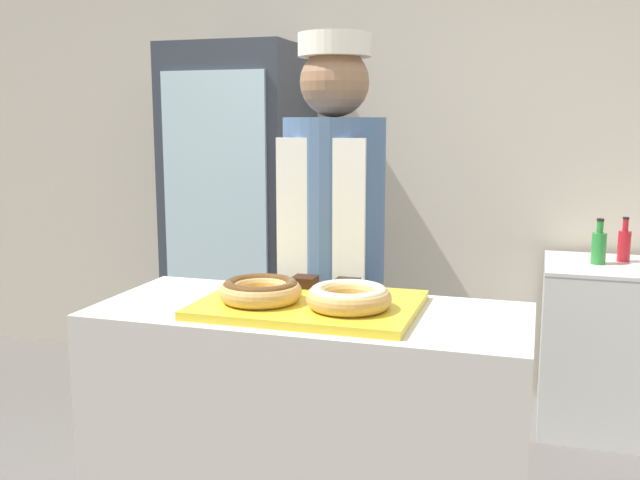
% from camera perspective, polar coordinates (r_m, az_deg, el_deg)
% --- Properties ---
extents(wall_back, '(8.00, 0.06, 2.70)m').
position_cam_1_polar(wall_back, '(4.02, 8.68, 7.41)').
color(wall_back, beige).
rests_on(wall_back, ground_plane).
extents(display_counter, '(1.21, 0.52, 0.97)m').
position_cam_1_polar(display_counter, '(2.18, -0.82, -17.92)').
color(display_counter, beige).
rests_on(display_counter, ground_plane).
extents(serving_tray, '(0.60, 0.44, 0.02)m').
position_cam_1_polar(serving_tray, '(2.00, -0.85, -5.20)').
color(serving_tray, yellow).
rests_on(serving_tray, display_counter).
extents(donut_chocolate_glaze, '(0.23, 0.23, 0.06)m').
position_cam_1_polar(donut_chocolate_glaze, '(1.99, -4.79, -3.99)').
color(donut_chocolate_glaze, tan).
rests_on(donut_chocolate_glaze, serving_tray).
extents(donut_light_glaze, '(0.23, 0.23, 0.06)m').
position_cam_1_polar(donut_light_glaze, '(1.91, 2.32, -4.52)').
color(donut_light_glaze, tan).
rests_on(donut_light_glaze, serving_tray).
extents(brownie_back_left, '(0.07, 0.07, 0.03)m').
position_cam_1_polar(brownie_back_left, '(2.16, -1.24, -3.35)').
color(brownie_back_left, black).
rests_on(brownie_back_left, serving_tray).
extents(brownie_back_right, '(0.07, 0.07, 0.03)m').
position_cam_1_polar(brownie_back_right, '(2.12, 2.16, -3.58)').
color(brownie_back_right, black).
rests_on(brownie_back_right, serving_tray).
extents(baker_person, '(0.35, 0.35, 1.77)m').
position_cam_1_polar(baker_person, '(2.47, 1.08, -3.00)').
color(baker_person, '#4C4C51').
rests_on(baker_person, ground_plane).
extents(beverage_fridge, '(0.68, 0.65, 1.89)m').
position_cam_1_polar(beverage_fridge, '(3.95, -6.36, 1.52)').
color(beverage_fridge, '#333842').
rests_on(beverage_fridge, ground_plane).
extents(bottle_green, '(0.07, 0.07, 0.22)m').
position_cam_1_polar(bottle_green, '(3.64, 21.41, -0.48)').
color(bottle_green, '#2D8C38').
rests_on(bottle_green, chest_freezer).
extents(bottle_red, '(0.06, 0.06, 0.22)m').
position_cam_1_polar(bottle_red, '(3.75, 23.16, -0.33)').
color(bottle_red, red).
rests_on(bottle_red, chest_freezer).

